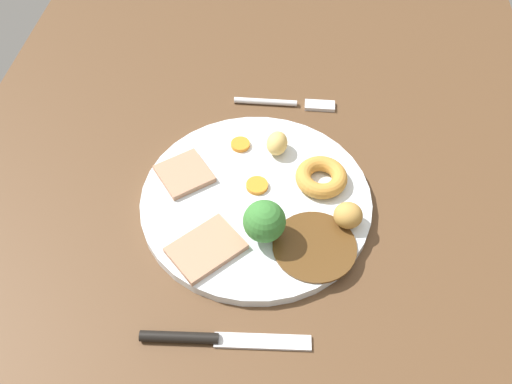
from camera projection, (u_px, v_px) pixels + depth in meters
The scene contains 13 objects.
dining_table at pixel (249, 229), 70.29cm from camera, with size 120.00×84.00×3.60cm, color brown.
dinner_plate at pixel (256, 200), 70.11cm from camera, with size 29.59×29.59×1.40cm, color white.
gravy_pool at pixel (315, 246), 64.71cm from camera, with size 10.08×10.08×0.30cm, color #563819.
meat_slice_main at pixel (206, 248), 64.22cm from camera, with size 8.21×5.96×0.80cm, color tan.
meat_slice_under at pixel (184, 174), 71.47cm from camera, with size 6.19×6.24×0.80cm, color tan.
yorkshire_pudding at pixel (321, 177), 70.29cm from camera, with size 6.75×6.75×2.04cm, color #C68938.
roast_potato_left at pixel (348, 212), 66.03cm from camera, with size 3.55×3.37×3.20cm, color #BC8C42.
roast_potato_right at pixel (277, 143), 73.37cm from camera, with size 3.49×2.84×3.07cm, color #D8B260.
carrot_coin_front at pixel (240, 144), 74.94cm from camera, with size 2.61×2.61×0.58cm, color orange.
carrot_coin_back at pixel (257, 186), 70.38cm from camera, with size 2.85×2.85×0.57cm, color orange.
broccoli_floret at pixel (264, 221), 63.14cm from camera, with size 5.06×5.06×5.84cm.
fork at pixel (288, 103), 82.10cm from camera, with size 2.09×15.28×0.90cm.
knife at pixel (210, 339), 58.60cm from camera, with size 2.70×18.56×1.20cm.
Camera 1 is at (39.86, 5.06, 59.69)cm, focal length 38.20 mm.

